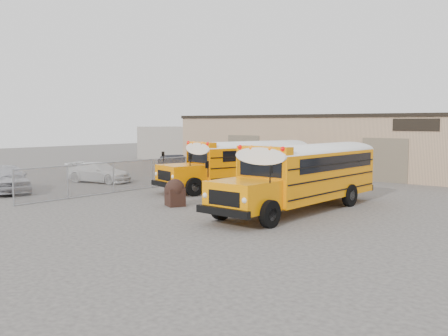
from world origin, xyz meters
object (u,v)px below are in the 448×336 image
Objects in this scene: car_silver at (7,178)px; car_white at (99,172)px; school_bus_right at (365,163)px; car_dark at (175,164)px; school_bus_left at (313,157)px; tarp_bundle at (175,192)px.

car_silver is 6.44m from car_white.
car_dark is (-16.99, 1.95, -1.08)m from school_bus_right.
school_bus_right is at bearing -34.44° from school_bus_left.
car_dark is at bearing 135.06° from tarp_bundle.
car_silver is at bearing -142.99° from school_bus_right.
car_dark reaches higher than tarp_bundle.
school_bus_left reaches higher than car_silver.
car_silver is at bearing -153.24° from car_dark.
car_white is at bearing -151.09° from car_dark.
school_bus_right is at bearing 60.06° from tarp_bundle.
car_dark reaches higher than car_white.
car_white is at bearing -160.15° from school_bus_right.
school_bus_right is 11.05m from tarp_bundle.
school_bus_right is 8.08× the size of tarp_bundle.
school_bus_right is 17.42m from car_white.
school_bus_left is 13.25m from tarp_bundle.
car_dark is at bearing 173.44° from school_bus_right.
car_white is (-16.36, -5.90, -1.12)m from school_bus_right.
car_silver is 14.31m from car_dark.
school_bus_right is at bearing -84.92° from car_white.
car_silver is at bearing -165.49° from tarp_bundle.
school_bus_left is at bearing -57.25° from car_dark.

